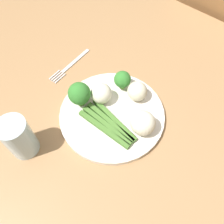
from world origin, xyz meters
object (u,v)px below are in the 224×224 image
cauliflower_right (143,123)px  plate (112,114)px  broccoli_front_left (79,94)px  chair (212,47)px  asparagus_bundle (109,124)px  broccoli_left (122,80)px  dining_table (120,122)px  cauliflower_near_center (101,93)px  water_glass (19,138)px  cauliflower_back_right (137,91)px  fork (70,65)px

cauliflower_right → plate: bearing=8.4°
broccoli_front_left → chair: bearing=-98.0°
plate → asparagus_bundle: 0.04m
plate → broccoli_front_left: bearing=19.8°
broccoli_left → chair: bearing=-95.0°
chair → plate: bearing=92.3°
dining_table → asparagus_bundle: 0.13m
chair → broccoli_left: size_ratio=15.35×
cauliflower_near_center → broccoli_left: bearing=-101.4°
plate → broccoli_left: 0.10m
chair → water_glass: chair is taller
dining_table → cauliflower_back_right: 0.14m
asparagus_bundle → broccoli_front_left: 0.11m
broccoli_front_left → cauliflower_near_center: 0.06m
plate → fork: plate is taller
cauliflower_near_center → dining_table: bearing=-153.6°
plate → cauliflower_back_right: bearing=-101.6°
dining_table → cauliflower_near_center: bearing=26.4°
broccoli_front_left → cauliflower_right: broccoli_front_left is taller
broccoli_left → cauliflower_near_center: size_ratio=1.01×
chair → water_glass: 0.95m
broccoli_left → fork: broccoli_left is taller
chair → asparagus_bundle: (0.00, 0.73, 0.25)m
asparagus_bundle → fork: size_ratio=0.97×
cauliflower_right → asparagus_bundle: bearing=33.5°
dining_table → broccoli_front_left: bearing=39.4°
cauliflower_right → fork: (0.30, -0.04, -0.04)m
plate → asparagus_bundle: (-0.02, 0.03, 0.01)m
broccoli_front_left → broccoli_left: size_ratio=1.28×
cauliflower_back_right → chair: bearing=-90.1°
chair → broccoli_front_left: (0.10, 0.72, 0.28)m
dining_table → cauliflower_right: 0.16m
asparagus_bundle → fork: 0.25m
chair → cauliflower_back_right: (0.00, 0.61, 0.27)m
asparagus_bundle → cauliflower_near_center: bearing=-33.5°
broccoli_front_left → fork: broccoli_front_left is taller
broccoli_front_left → fork: (0.13, -0.08, -0.05)m
dining_table → cauliflower_back_right: bearing=-111.1°
chair → cauliflower_near_center: size_ratio=15.52×
cauliflower_near_center → cauliflower_back_right: size_ratio=1.05×
cauliflower_back_right → cauliflower_right: bearing=135.3°
chair → plate: chair is taller
broccoli_left → fork: (0.18, 0.03, -0.05)m
cauliflower_back_right → water_glass: (0.12, 0.29, 0.01)m
asparagus_bundle → broccoli_left: (0.05, -0.12, 0.03)m
asparagus_bundle → plate: bearing=-60.4°
cauliflower_back_right → asparagus_bundle: bearing=90.3°
broccoli_front_left → broccoli_left: broccoli_front_left is taller
chair → fork: (0.23, 0.64, 0.23)m
plate → cauliflower_near_center: bearing=-15.9°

